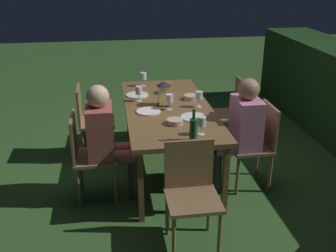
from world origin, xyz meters
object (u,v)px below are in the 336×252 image
Objects in this scene: chair_side_left_a at (91,118)px; wine_glass_c at (199,96)px; chair_side_right_a at (231,111)px; bowl_bread at (175,121)px; lantern_centerpiece at (164,92)px; wine_glass_e at (202,122)px; chair_side_left_b at (88,153)px; chair_side_right_b at (257,142)px; person_in_pink at (239,129)px; person_in_rust at (108,137)px; wine_glass_b at (143,77)px; plate_b at (194,117)px; bowl_dip at (163,91)px; chair_head_far at (191,190)px; bowl_salad at (191,97)px; bowl_olives at (166,84)px; green_bottle_on_table at (194,129)px; plate_c at (148,111)px; dining_table at (168,111)px; wine_glass_a at (170,99)px; wine_glass_d at (139,91)px; plate_a at (137,95)px.

wine_glass_c reaches higher than chair_side_left_a.
chair_side_right_a is 5.62× the size of bowl_bread.
lantern_centerpiece is 1.57× the size of wine_glass_e.
chair_side_left_a is at bearing 180.00° from chair_side_left_b.
chair_side_right_b reaches higher than bowl_bread.
wine_glass_e is at bearing -55.80° from person_in_pink.
wine_glass_b is (-1.24, 0.46, 0.23)m from person_in_rust.
chair_side_left_b is 0.25m from person_in_rust.
plate_b is (0.30, -0.12, -0.11)m from wine_glass_c.
chair_side_right_b reaches higher than bowl_dip.
chair_head_far is (0.80, -0.84, 0.00)m from chair_side_right_b.
chair_side_right_b is 5.70× the size of bowl_salad.
person_in_pink reaches higher than plate_b.
bowl_olives is (-0.27, -0.76, 0.29)m from chair_side_right_a.
green_bottle_on_table reaches higher than bowl_olives.
wine_glass_b is 0.99m from wine_glass_c.
plate_c is (-0.32, -1.07, 0.27)m from chair_side_right_b.
dining_table is 8.06× the size of plate_c.
chair_side_left_b reaches higher than dining_table.
person_in_pink reaches higher than wine_glass_a.
chair_head_far is 5.15× the size of wine_glass_b.
dining_table is at bearing 180.00° from chair_head_far.
person_in_rust is 1.75m from chair_side_right_a.
person_in_rust is 1.32× the size of chair_side_right_a.
plate_b is (0.41, 0.24, -0.14)m from lantern_centerpiece.
chair_side_right_b reaches higher than bowl_salad.
bowl_olives is (-0.27, 0.93, 0.29)m from chair_side_left_a.
wine_glass_b is 0.76m from bowl_salad.
lantern_centerpiece is (0.40, -0.88, 0.41)m from chair_side_right_a.
bowl_dip is (-0.96, 0.02, -0.00)m from bowl_bread.
chair_side_left_a is (-0.90, -1.49, -0.15)m from person_in_pink.
person_in_pink reaches higher than chair_side_left_a.
chair_side_left_b is 5.15× the size of wine_glass_e.
lantern_centerpiece is at bearing 63.60° from chair_side_left_a.
wine_glass_d is (-0.67, -1.13, 0.38)m from chair_side_right_b.
plate_c is at bearing -148.86° from bowl_bread.
chair_side_right_a is at bearing 90.00° from chair_side_left_a.
green_bottle_on_table reaches higher than chair_side_left_b.
bowl_olives is at bearing 128.52° from plate_a.
green_bottle_on_table reaches higher than wine_glass_e.
chair_head_far is 0.76× the size of person_in_rust.
wine_glass_c is 0.82m from bowl_olives.
person_in_rust is at bearing -140.91° from chair_head_far.
lantern_centerpiece is 0.84m from wine_glass_e.
green_bottle_on_table is 1.72× the size of wine_glass_a.
green_bottle_on_table is at bearing 13.30° from bowl_bread.
bowl_dip is (-1.71, 0.01, 0.28)m from chair_head_far.
dining_table is 0.27m from plate_c.
dining_table is at bearing 13.36° from wine_glass_b.
chair_head_far is 3.41× the size of plate_a.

